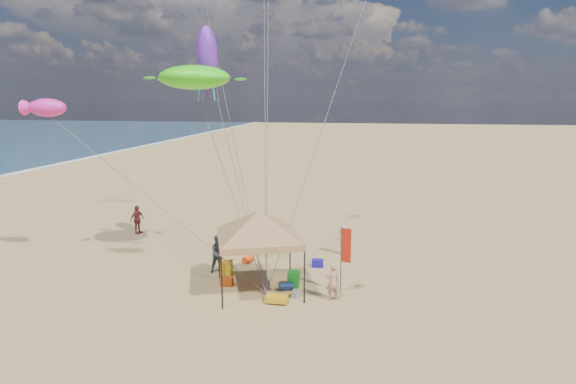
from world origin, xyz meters
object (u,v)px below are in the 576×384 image
object	(u,v)px
chair_green	(294,279)
person_near_b	(219,254)
feather_flag	(345,249)
cooler_red	(227,281)
chair_yellow	(226,268)
beach_cart	(277,299)
cooler_blue	(318,263)
person_near_c	(343,240)
canopy_tent	(258,213)
person_far_a	(137,220)
person_near_a	(333,282)

from	to	relation	value
chair_green	person_near_b	xyz separation A→B (m)	(-3.83, 1.21, 0.56)
feather_flag	cooler_red	bearing A→B (deg)	179.91
chair_yellow	beach_cart	bearing A→B (deg)	-42.63
cooler_blue	person_near_b	bearing A→B (deg)	-162.05
person_near_c	beach_cart	bearing A→B (deg)	73.76
feather_flag	person_near_b	distance (m)	6.37
person_near_b	chair_yellow	bearing A→B (deg)	-72.81
canopy_tent	person_near_b	xyz separation A→B (m)	(-2.41, 1.85, -2.53)
person_near_b	person_far_a	bearing A→B (deg)	105.96
cooler_red	person_near_a	size ratio (longest dim) A/B	0.34
feather_flag	chair_green	world-z (taller)	feather_flag
chair_green	person_far_a	size ratio (longest dim) A/B	0.39
chair_yellow	beach_cart	distance (m)	4.03
cooler_blue	chair_yellow	bearing A→B (deg)	-156.02
person_far_a	cooler_red	bearing A→B (deg)	-111.97
beach_cart	person_near_c	bearing A→B (deg)	71.60
canopy_tent	beach_cart	bearing A→B (deg)	-50.20
canopy_tent	person_far_a	bearing A→B (deg)	142.15
beach_cart	person_far_a	xyz separation A→B (m)	(-10.44, 8.55, 0.69)
feather_flag	person_near_b	size ratio (longest dim) A/B	1.62
person_near_c	chair_green	bearing A→B (deg)	71.43
cooler_red	chair_yellow	distance (m)	1.33
chair_green	person_near_a	size ratio (longest dim) A/B	0.44
cooler_blue	chair_green	xyz separation A→B (m)	(-0.76, -2.70, 0.16)
person_far_a	canopy_tent	bearing A→B (deg)	-107.89
chair_yellow	person_near_a	distance (m)	5.56
cooler_red	person_near_c	size ratio (longest dim) A/B	0.34
canopy_tent	person_near_c	bearing A→B (deg)	59.43
beach_cart	person_near_b	size ratio (longest dim) A/B	0.49
person_near_b	person_far_a	world-z (taller)	person_near_b
canopy_tent	feather_flag	bearing A→B (deg)	3.79
cooler_red	chair_yellow	world-z (taller)	chair_yellow
chair_green	person_far_a	distance (m)	12.74
beach_cart	person_far_a	bearing A→B (deg)	140.70
feather_flag	cooler_blue	size ratio (longest dim) A/B	5.48
cooler_blue	chair_green	size ratio (longest dim) A/B	0.77
feather_flag	person_near_c	bearing A→B (deg)	94.21
beach_cart	person_near_a	size ratio (longest dim) A/B	0.57
cooler_blue	person_far_a	size ratio (longest dim) A/B	0.30
canopy_tent	cooler_red	distance (m)	3.61
canopy_tent	cooler_blue	size ratio (longest dim) A/B	11.67
feather_flag	cooler_red	world-z (taller)	feather_flag
canopy_tent	cooler_blue	bearing A→B (deg)	56.95
feather_flag	person_near_a	bearing A→B (deg)	-120.28
cooler_blue	chair_yellow	distance (m)	4.51
person_near_c	canopy_tent	bearing A→B (deg)	61.59
person_near_c	cooler_blue	bearing A→B (deg)	65.62
chair_green	chair_yellow	distance (m)	3.47
cooler_red	canopy_tent	bearing A→B (deg)	-9.18
canopy_tent	person_near_a	size ratio (longest dim) A/B	3.97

